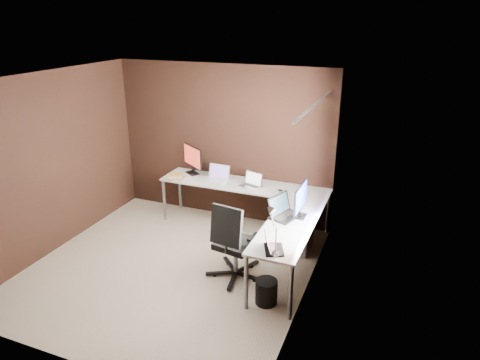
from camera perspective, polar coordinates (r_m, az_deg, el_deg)
name	(u,v)px	position (r m, az deg, el deg)	size (l,w,h in m)	color
room	(192,181)	(5.26, -6.45, -0.19)	(3.60, 3.60, 2.50)	#C1B596
desk	(256,202)	(6.12, 2.17, -2.93)	(2.65, 2.25, 0.73)	white
drawer_pedestal	(297,229)	(6.24, 7.58, -6.49)	(0.42, 0.50, 0.60)	white
monitor_left	(193,158)	(7.01, -6.33, 2.91)	(0.46, 0.32, 0.47)	black
monitor_right	(300,199)	(5.52, 8.06, -2.49)	(0.13, 0.54, 0.44)	black
laptop_white	(218,177)	(6.77, -3.01, 0.43)	(0.36, 0.27, 0.23)	white
laptop_silver	(252,183)	(6.51, 1.56, -0.45)	(0.37, 0.31, 0.21)	silver
laptop_black_big	(283,212)	(5.59, 5.79, -4.23)	(0.42, 0.49, 0.28)	black
laptop_black_small	(271,247)	(4.81, 4.21, -8.87)	(0.31, 0.35, 0.20)	black
book_stack	(175,177)	(6.88, -8.62, 0.44)	(0.28, 0.25, 0.08)	tan
mouse_left	(180,179)	(6.85, -8.06, 0.19)	(0.08, 0.05, 0.03)	black
mouse_corner	(280,190)	(6.36, 5.39, -1.39)	(0.08, 0.05, 0.03)	black
desk_lamp	(272,225)	(4.64, 4.32, -6.06)	(0.18, 0.21, 0.53)	slate
office_chair	(234,256)	(5.54, -0.78, -10.05)	(0.59, 0.60, 1.06)	black
wastebasket	(266,292)	(5.18, 3.53, -14.65)	(0.26, 0.26, 0.30)	black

